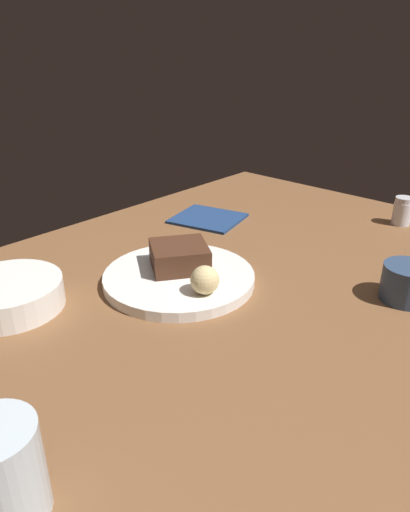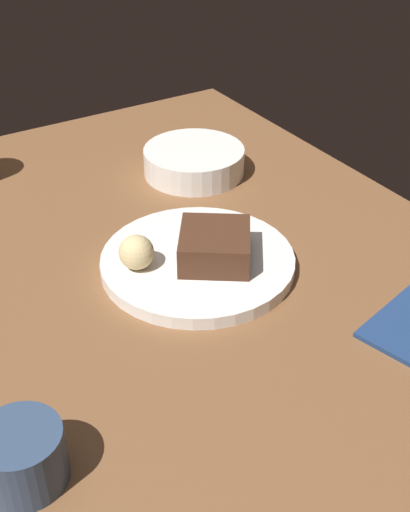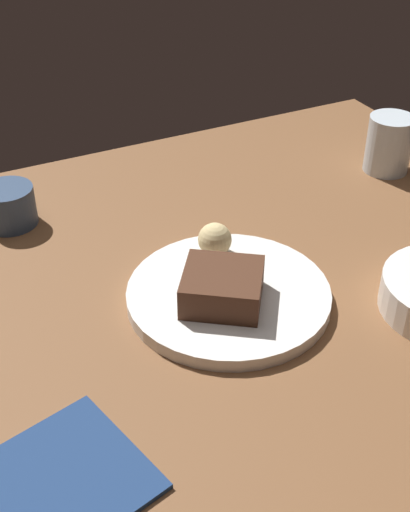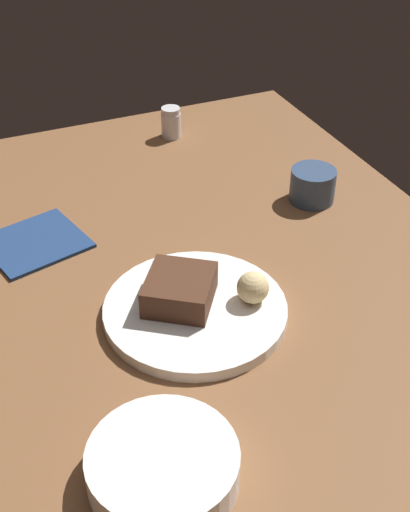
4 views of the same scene
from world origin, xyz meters
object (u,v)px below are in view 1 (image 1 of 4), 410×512
at_px(salt_shaker, 402,211).
at_px(side_bowl, 9,295).
at_px(coffee_cup, 407,283).
at_px(dessert_plate, 179,278).
at_px(bread_roll, 205,280).
at_px(chocolate_cake_slice, 179,256).
at_px(folded_napkin, 208,218).
at_px(water_glass, 0,473).

height_order(salt_shaker, side_bowl, salt_shaker).
height_order(side_bowl, coffee_cup, coffee_cup).
distance_m(dessert_plate, coffee_cup, 0.37).
height_order(bread_roll, salt_shaker, same).
bearing_deg(dessert_plate, chocolate_cake_slice, 42.07).
xyz_separation_m(chocolate_cake_slice, folded_napkin, (0.24, 0.15, -0.04)).
height_order(salt_shaker, water_glass, water_glass).
bearing_deg(water_glass, side_bowl, 62.69).
distance_m(bread_roll, folded_napkin, 0.37).
relative_size(chocolate_cake_slice, side_bowl, 0.57).
bearing_deg(dessert_plate, folded_napkin, 32.93).
bearing_deg(chocolate_cake_slice, dessert_plate, -137.93).
bearing_deg(salt_shaker, chocolate_cake_slice, 160.17).
height_order(water_glass, folded_napkin, water_glass).
bearing_deg(side_bowl, coffee_cup, -45.37).
height_order(dessert_plate, bread_roll, bread_roll).
bearing_deg(side_bowl, folded_napkin, 3.87).
bearing_deg(folded_napkin, dessert_plate, -147.07).
bearing_deg(folded_napkin, water_glass, -151.32).
distance_m(dessert_plate, chocolate_cake_slice, 0.04).
bearing_deg(chocolate_cake_slice, salt_shaker, -19.83).
bearing_deg(folded_napkin, chocolate_cake_slice, -147.81).
bearing_deg(water_glass, dessert_plate, 25.74).
xyz_separation_m(bread_roll, water_glass, (-0.38, -0.12, 0.01)).
bearing_deg(bread_roll, salt_shaker, -9.39).
distance_m(dessert_plate, salt_shaker, 0.55).
xyz_separation_m(dessert_plate, chocolate_cake_slice, (0.02, 0.02, 0.03)).
bearing_deg(coffee_cup, side_bowl, 134.63).
distance_m(coffee_cup, folded_napkin, 0.48).
height_order(water_glass, coffee_cup, water_glass).
xyz_separation_m(bread_roll, salt_shaker, (0.55, -0.09, -0.01)).
height_order(salt_shaker, coffee_cup, salt_shaker).
bearing_deg(coffee_cup, bread_roll, 134.30).
xyz_separation_m(chocolate_cake_slice, bread_roll, (-0.04, -0.09, 0.00)).
bearing_deg(folded_napkin, bread_roll, -138.69).
relative_size(dessert_plate, coffee_cup, 3.27).
height_order(chocolate_cake_slice, folded_napkin, chocolate_cake_slice).
relative_size(water_glass, side_bowl, 0.57).
bearing_deg(water_glass, bread_roll, 16.91).
xyz_separation_m(salt_shaker, side_bowl, (-0.76, 0.30, -0.01)).
height_order(dessert_plate, salt_shaker, salt_shaker).
distance_m(dessert_plate, folded_napkin, 0.31).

